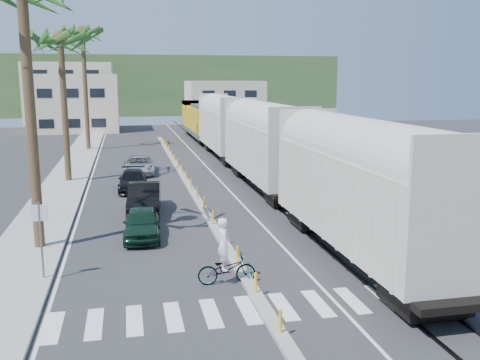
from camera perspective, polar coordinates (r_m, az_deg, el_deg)
name	(u,v)px	position (r m, az deg, el deg)	size (l,w,h in m)	color
ground	(249,286)	(19.66, 0.96, -11.20)	(140.00, 140.00, 0.00)	#28282B
sidewalk	(70,174)	(43.59, -17.68, 0.62)	(3.00, 90.00, 0.15)	gray
rails	(232,163)	(47.23, -0.81, 1.82)	(1.56, 100.00, 0.06)	black
median	(186,181)	(38.63, -5.75, -0.15)	(0.45, 60.00, 0.85)	gray
crosswalk	(263,308)	(17.87, 2.45, -13.52)	(14.00, 2.20, 0.01)	silver
lane_markings	(152,172)	(43.43, -9.32, 0.86)	(9.42, 90.00, 0.01)	silver
freight_train	(246,137)	(41.53, 0.67, 4.60)	(3.00, 60.94, 5.85)	#BBB8AC
palm_trees	(64,29)	(40.80, -18.29, 15.08)	(3.50, 37.20, 13.75)	brown
street_sign	(40,230)	(20.72, -20.52, -4.99)	(0.60, 0.08, 3.00)	slate
buildings	(110,98)	(89.49, -13.72, 8.52)	(38.00, 27.00, 10.00)	beige
hillside	(143,85)	(117.84, -10.26, 9.91)	(80.00, 20.00, 12.00)	#385628
car_lead	(142,223)	(25.47, -10.42, -4.55)	(1.86, 4.22, 1.41)	black
car_second	(144,198)	(30.18, -10.16, -1.93)	(2.09, 5.04, 1.62)	black
car_third	(133,180)	(36.36, -11.34, -0.05)	(2.05, 4.70, 1.35)	black
car_rear	(139,165)	(42.64, -10.73, 1.57)	(2.34, 4.99, 1.38)	#B2B4B7
cyclist	(226,263)	(19.57, -1.51, -8.79)	(0.90, 2.15, 2.47)	#9EA0A5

